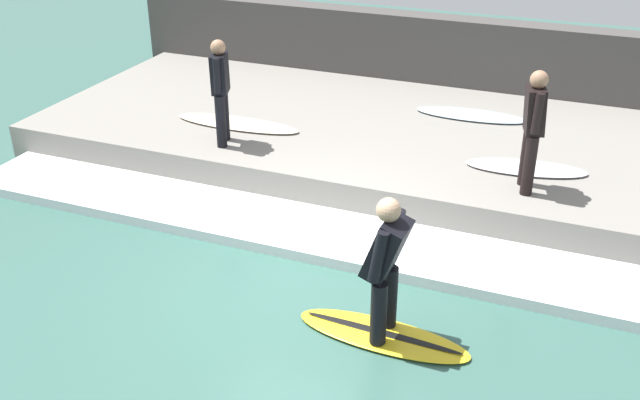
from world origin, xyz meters
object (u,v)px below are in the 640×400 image
at_px(surfer_riding, 386,261).
at_px(surfer_waiting_far, 533,125).
at_px(surfer_waiting_near, 220,86).
at_px(surfboard_riding, 383,335).
at_px(surfboard_waiting_near, 237,123).
at_px(surfboard_waiting_far, 526,168).
at_px(surfboard_spare, 471,115).

bearing_deg(surfer_riding, surfer_waiting_far, -17.54).
bearing_deg(surfer_waiting_near, surfboard_riding, -130.63).
distance_m(surfboard_waiting_near, surfer_waiting_far, 4.58).
relative_size(surfboard_riding, surfboard_waiting_far, 1.12).
bearing_deg(surfer_riding, surfboard_spare, 2.45).
distance_m(surfer_waiting_near, surfboard_spare, 4.05).
height_order(surfboard_waiting_near, surfboard_waiting_far, same).
xyz_separation_m(surfer_riding, surfer_waiting_far, (2.97, -0.94, 0.48)).
xyz_separation_m(surfer_waiting_far, surfboard_waiting_far, (0.60, 0.06, -0.85)).
bearing_deg(surfer_waiting_far, surfboard_waiting_near, 82.03).
height_order(surfboard_waiting_near, surfboard_spare, same).
distance_m(surfboard_riding, surfer_waiting_far, 3.40).
relative_size(surfer_riding, surfer_waiting_far, 0.99).
distance_m(surfer_waiting_far, surfboard_waiting_far, 1.04).
relative_size(surfboard_riding, surfer_riding, 1.21).
xyz_separation_m(surfer_riding, surfboard_waiting_far, (3.58, -0.88, -0.37)).
bearing_deg(surfer_waiting_near, surfboard_waiting_near, 11.62).
height_order(surfer_waiting_far, surfboard_spare, surfer_waiting_far).
bearing_deg(surfboard_spare, surfer_waiting_near, 127.63).
bearing_deg(surfer_waiting_far, surfboard_spare, 26.53).
height_order(surfboard_riding, surfboard_spare, surfboard_spare).
distance_m(surfer_riding, surfboard_waiting_near, 5.04).
distance_m(surfer_waiting_near, surfer_waiting_far, 4.31).
xyz_separation_m(surfer_riding, surfboard_spare, (5.31, 0.23, -0.37)).
xyz_separation_m(surfer_riding, surfer_waiting_near, (2.89, 3.37, 0.46)).
xyz_separation_m(surfboard_riding, surfboard_spare, (5.31, 0.23, 0.52)).
bearing_deg(surfboard_waiting_near, surfboard_riding, -135.67).
bearing_deg(surfboard_spare, surfer_waiting_far, -153.47).
bearing_deg(surfboard_waiting_near, surfer_waiting_near, -168.38).
relative_size(surfer_waiting_far, surfboard_waiting_far, 0.94).
xyz_separation_m(surfboard_waiting_far, surfboard_spare, (1.73, 1.10, 0.00)).
relative_size(surfer_riding, surfboard_spare, 0.87).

